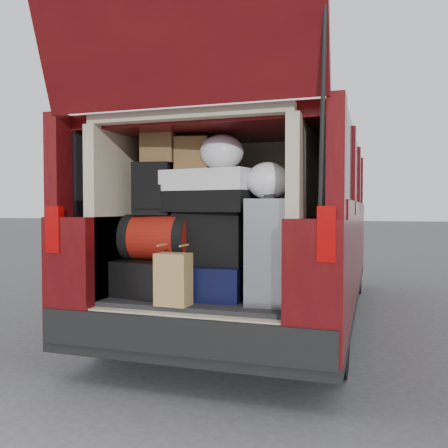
% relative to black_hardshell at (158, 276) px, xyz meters
% --- Properties ---
extents(ground, '(80.00, 80.00, 0.00)m').
position_rel_black_hardshell_xyz_m(ground, '(0.37, -0.18, -0.67)').
color(ground, '#38383B').
rests_on(ground, ground).
extents(minivan, '(1.90, 5.35, 2.77)m').
position_rel_black_hardshell_xyz_m(minivan, '(0.37, 1.68, 0.24)').
color(minivan, black).
rests_on(minivan, ground).
extents(load_floor, '(1.24, 1.05, 0.55)m').
position_rel_black_hardshell_xyz_m(load_floor, '(0.37, 0.10, -0.40)').
color(load_floor, black).
rests_on(load_floor, ground).
extents(black_hardshell, '(0.56, 0.69, 0.24)m').
position_rel_black_hardshell_xyz_m(black_hardshell, '(0.00, 0.00, 0.00)').
color(black_hardshell, black).
rests_on(black_hardshell, load_floor).
extents(navy_hardshell, '(0.44, 0.53, 0.22)m').
position_rel_black_hardshell_xyz_m(navy_hardshell, '(0.45, -0.01, -0.01)').
color(navy_hardshell, black).
rests_on(navy_hardshell, load_floor).
extents(silver_roller, '(0.30, 0.46, 0.67)m').
position_rel_black_hardshell_xyz_m(silver_roller, '(0.85, -0.08, 0.21)').
color(silver_roller, silver).
rests_on(silver_roller, load_floor).
extents(kraft_bag, '(0.22, 0.15, 0.33)m').
position_rel_black_hardshell_xyz_m(kraft_bag, '(0.28, -0.37, 0.04)').
color(kraft_bag, tan).
rests_on(kraft_bag, load_floor).
extents(red_duffel, '(0.49, 0.32, 0.31)m').
position_rel_black_hardshell_xyz_m(red_duffel, '(0.02, -0.05, 0.28)').
color(red_duffel, maroon).
rests_on(red_duffel, black_hardshell).
extents(black_soft_case, '(0.53, 0.36, 0.36)m').
position_rel_black_hardshell_xyz_m(black_soft_case, '(0.41, 0.02, 0.28)').
color(black_soft_case, black).
rests_on(black_soft_case, navy_hardshell).
extents(backpack, '(0.28, 0.19, 0.37)m').
position_rel_black_hardshell_xyz_m(backpack, '(-0.02, -0.04, 0.62)').
color(backpack, black).
rests_on(backpack, red_duffel).
extents(twotone_duffel, '(0.69, 0.44, 0.29)m').
position_rel_black_hardshell_xyz_m(twotone_duffel, '(0.39, -0.01, 0.60)').
color(twotone_duffel, silver).
rests_on(twotone_duffel, black_soft_case).
extents(grocery_sack_lower, '(0.25, 0.21, 0.21)m').
position_rel_black_hardshell_xyz_m(grocery_sack_lower, '(0.02, 0.00, 0.91)').
color(grocery_sack_lower, brown).
rests_on(grocery_sack_lower, backpack).
extents(grocery_sack_upper, '(0.27, 0.23, 0.23)m').
position_rel_black_hardshell_xyz_m(grocery_sack_upper, '(0.25, 0.06, 0.86)').
color(grocery_sack_upper, brown).
rests_on(grocery_sack_upper, twotone_duffel).
extents(plastic_bag_center, '(0.33, 0.31, 0.24)m').
position_rel_black_hardshell_xyz_m(plastic_bag_center, '(0.48, 0.02, 0.87)').
color(plastic_bag_center, white).
rests_on(plastic_bag_center, twotone_duffel).
extents(plastic_bag_right, '(0.31, 0.30, 0.24)m').
position_rel_black_hardshell_xyz_m(plastic_bag_right, '(0.82, -0.10, 0.66)').
color(plastic_bag_right, white).
rests_on(plastic_bag_right, silver_roller).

